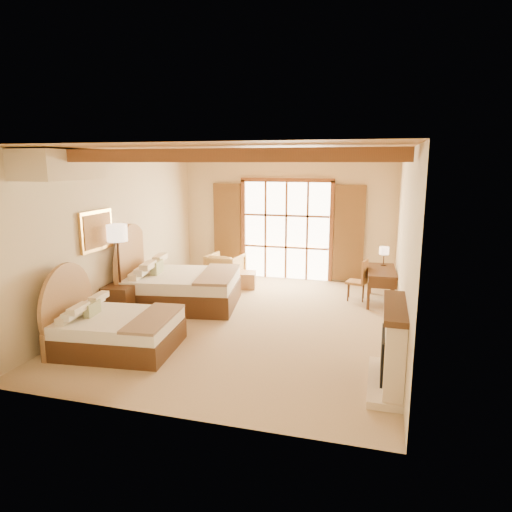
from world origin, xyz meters
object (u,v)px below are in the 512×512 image
(bed_far, at_px, (175,284))
(nightstand, at_px, (120,302))
(desk, at_px, (381,285))
(bed_near, at_px, (110,327))
(armchair, at_px, (225,269))

(bed_far, xyz_separation_m, nightstand, (-0.65, -1.08, -0.13))
(nightstand, distance_m, desk, 5.47)
(bed_near, bearing_deg, bed_far, 84.55)
(bed_near, relative_size, nightstand, 3.04)
(nightstand, bearing_deg, bed_near, -67.22)
(bed_far, bearing_deg, desk, 8.62)
(armchair, bearing_deg, bed_near, 91.31)
(bed_near, distance_m, nightstand, 1.50)
(bed_far, height_order, nightstand, bed_far)
(bed_far, height_order, armchair, bed_far)
(bed_near, relative_size, bed_far, 0.78)
(bed_far, distance_m, armchair, 2.01)
(nightstand, xyz_separation_m, armchair, (1.10, 3.04, 0.05))
(bed_near, height_order, nightstand, bed_near)
(bed_far, xyz_separation_m, armchair, (0.45, 1.95, -0.08))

